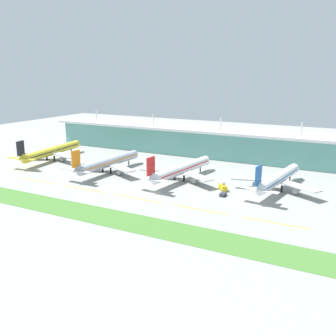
{
  "coord_description": "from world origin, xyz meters",
  "views": [
    {
      "loc": [
        96.91,
        -166.36,
        61.44
      ],
      "look_at": [
        -6.04,
        26.61,
        7.0
      ],
      "focal_mm": 41.31,
      "sensor_mm": 36.0,
      "label": 1
    }
  ],
  "objects_px": {
    "airliner_near_middle": "(108,162)",
    "fuel_truck": "(223,186)",
    "airliner_center": "(181,169)",
    "pushback_tug": "(223,194)",
    "airliner_far_middle": "(277,179)",
    "airliner_nearest": "(51,151)"
  },
  "relations": [
    {
      "from": "pushback_tug",
      "to": "airliner_nearest",
      "type": "bearing_deg",
      "value": 171.4
    },
    {
      "from": "airliner_near_middle",
      "to": "airliner_far_middle",
      "type": "xyz_separation_m",
      "value": [
        102.4,
        11.45,
        -0.0
      ]
    },
    {
      "from": "airliner_near_middle",
      "to": "airliner_far_middle",
      "type": "bearing_deg",
      "value": 6.38
    },
    {
      "from": "fuel_truck",
      "to": "pushback_tug",
      "type": "relative_size",
      "value": 1.62
    },
    {
      "from": "airliner_near_middle",
      "to": "airliner_far_middle",
      "type": "distance_m",
      "value": 103.04
    },
    {
      "from": "airliner_far_middle",
      "to": "pushback_tug",
      "type": "height_order",
      "value": "airliner_far_middle"
    },
    {
      "from": "airliner_near_middle",
      "to": "pushback_tug",
      "type": "relative_size",
      "value": 14.61
    },
    {
      "from": "airliner_near_middle",
      "to": "pushback_tug",
      "type": "bearing_deg",
      "value": -7.96
    },
    {
      "from": "airliner_center",
      "to": "pushback_tug",
      "type": "distance_m",
      "value": 36.73
    },
    {
      "from": "airliner_nearest",
      "to": "airliner_near_middle",
      "type": "relative_size",
      "value": 1.08
    },
    {
      "from": "airliner_nearest",
      "to": "pushback_tug",
      "type": "height_order",
      "value": "airliner_nearest"
    },
    {
      "from": "airliner_nearest",
      "to": "fuel_truck",
      "type": "relative_size",
      "value": 9.7
    },
    {
      "from": "airliner_far_middle",
      "to": "fuel_truck",
      "type": "bearing_deg",
      "value": -152.68
    },
    {
      "from": "fuel_truck",
      "to": "airliner_near_middle",
      "type": "bearing_deg",
      "value": 178.68
    },
    {
      "from": "airliner_nearest",
      "to": "airliner_far_middle",
      "type": "distance_m",
      "value": 159.24
    },
    {
      "from": "airliner_center",
      "to": "pushback_tug",
      "type": "height_order",
      "value": "airliner_center"
    },
    {
      "from": "airliner_center",
      "to": "pushback_tug",
      "type": "bearing_deg",
      "value": -27.29
    },
    {
      "from": "airliner_nearest",
      "to": "airliner_near_middle",
      "type": "bearing_deg",
      "value": -9.5
    },
    {
      "from": "airliner_center",
      "to": "pushback_tug",
      "type": "relative_size",
      "value": 14.93
    },
    {
      "from": "airliner_center",
      "to": "fuel_truck",
      "type": "bearing_deg",
      "value": -14.09
    },
    {
      "from": "airliner_near_middle",
      "to": "airliner_far_middle",
      "type": "height_order",
      "value": "same"
    },
    {
      "from": "airliner_near_middle",
      "to": "fuel_truck",
      "type": "height_order",
      "value": "airliner_near_middle"
    }
  ]
}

